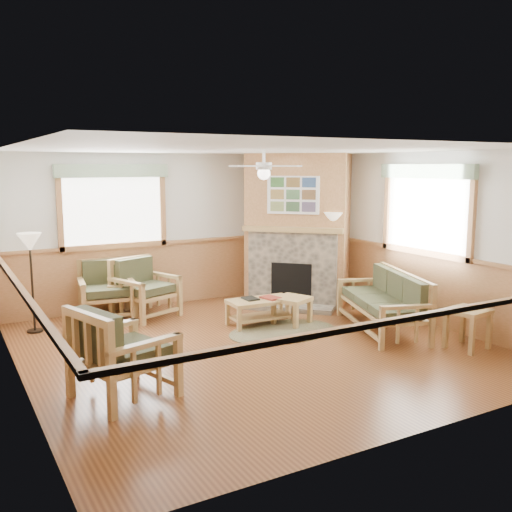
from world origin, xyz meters
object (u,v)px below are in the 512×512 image
armchair_back_left (106,290)px  coffee_table (261,312)px  footstool (292,311)px  end_table_sofa (467,329)px  sofa (382,302)px  armchair_back_right (145,288)px  floor_lamp_left (32,283)px  end_table_chairs (124,299)px  armchair_left (124,351)px  floor_lamp_right (333,260)px

armchair_back_left → coffee_table: (2.01, -1.61, -0.26)m
coffee_table → footstool: footstool is taller
armchair_back_left → footstool: armchair_back_left is taller
end_table_sofa → sofa: bearing=108.6°
armchair_back_right → footstool: (1.86, -1.58, -0.27)m
armchair_back_left → footstool: 3.07m
sofa → floor_lamp_left: bearing=-98.4°
end_table_sofa → footstool: 2.63m
end_table_chairs → footstool: size_ratio=1.11×
coffee_table → armchair_left: bearing=-144.3°
armchair_back_right → armchair_left: size_ratio=0.95×
armchair_back_left → end_table_sofa: bearing=-37.6°
coffee_table → floor_lamp_right: floor_lamp_right is taller
armchair_back_left → floor_lamp_left: 1.23m
armchair_left → end_table_sofa: (4.57, -0.69, -0.23)m
sofa → footstool: bearing=-113.8°
coffee_table → floor_lamp_left: size_ratio=0.68×
armchair_left → floor_lamp_left: floor_lamp_left is taller
end_table_chairs → footstool: 2.82m
sofa → armchair_back_left: (-3.46, 2.77, 0.02)m
end_table_chairs → floor_lamp_right: 3.66m
sofa → floor_lamp_right: bearing=-168.4°
footstool → end_table_chairs: bearing=140.0°
armchair_back_left → end_table_chairs: 0.35m
coffee_table → floor_lamp_left: bearing=160.3°
end_table_chairs → floor_lamp_left: size_ratio=0.37×
armchair_left → end_table_chairs: bearing=-33.2°
coffee_table → end_table_sofa: size_ratio=1.84×
floor_lamp_left → coffee_table: bearing=-22.8°
armchair_back_right → end_table_sofa: size_ratio=1.73×
floor_lamp_right → armchair_back_left: bearing=161.4°
end_table_chairs → floor_lamp_right: bearing=-20.1°
footstool → floor_lamp_right: bearing=24.9°
floor_lamp_right → coffee_table: bearing=-167.8°
sofa → end_table_chairs: sofa is taller
sofa → armchair_back_right: armchair_back_right is taller
floor_lamp_right → sofa: bearing=-98.5°
armchair_back_right → armchair_left: (-1.29, -3.10, 0.03)m
end_table_sofa → floor_lamp_left: bearing=143.3°
floor_lamp_left → floor_lamp_right: 4.95m
armchair_left → floor_lamp_right: bearing=-81.1°
sofa → coffee_table: bearing=-108.8°
sofa → floor_lamp_left: size_ratio=1.28×
coffee_table → end_table_sofa: (1.87, -2.42, 0.07)m
armchair_back_left → armchair_left: armchair_left is taller
footstool → armchair_back_left: bearing=143.6°
end_table_sofa → floor_lamp_left: (-5.05, 3.76, 0.48)m
armchair_left → floor_lamp_right: (4.38, 2.09, 0.34)m
sofa → end_table_sofa: (0.42, -1.26, -0.17)m
armchair_back_left → end_table_sofa: 5.60m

